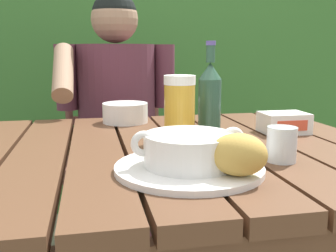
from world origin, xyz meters
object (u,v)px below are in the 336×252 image
butter_tub (284,123)px  table_knife (237,152)px  person_eating (117,117)px  soup_bowl (189,149)px  beer_glass (180,108)px  chair_near_diner (116,157)px  diner_bowl (125,113)px  serving_plate (189,168)px  water_glass_small (282,144)px  bread_roll (239,155)px  beer_bottle (210,97)px

butter_tub → table_knife: butter_tub is taller
person_eating → soup_bowl: size_ratio=5.44×
beer_glass → chair_near_diner: bearing=97.7°
soup_bowl → diner_bowl: bearing=97.4°
soup_bowl → butter_tub: size_ratio=1.77×
serving_plate → table_knife: serving_plate is taller
water_glass_small → butter_tub: 0.31m
soup_bowl → water_glass_small: soup_bowl is taller
butter_tub → water_glass_small: bearing=-118.8°
serving_plate → bread_roll: (0.07, -0.08, 0.04)m
soup_bowl → water_glass_small: size_ratio=3.05×
person_eating → table_knife: 0.82m
beer_bottle → diner_bowl: (-0.21, 0.24, -0.07)m
soup_bowl → table_knife: 0.17m
chair_near_diner → person_eating: bearing=-90.8°
serving_plate → chair_near_diner: bearing=93.7°
soup_bowl → bread_roll: bread_roll is taller
butter_tub → diner_bowl: diner_bowl is taller
chair_near_diner → soup_bowl: 1.13m
person_eating → water_glass_small: person_eating is taller
chair_near_diner → serving_plate: (0.07, -1.08, 0.27)m
beer_glass → diner_bowl: bearing=111.0°
beer_glass → water_glass_small: bearing=-54.2°
soup_bowl → beer_bottle: size_ratio=0.88×
chair_near_diner → beer_bottle: (0.21, -0.78, 0.37)m
beer_bottle → table_knife: beer_bottle is taller
beer_glass → person_eating: bearing=100.3°
chair_near_diner → serving_plate: size_ratio=3.50×
beer_glass → diner_bowl: beer_glass is taller
chair_near_diner → beer_bottle: beer_bottle is taller
chair_near_diner → beer_glass: size_ratio=6.00×
chair_near_diner → bread_roll: chair_near_diner is taller
chair_near_diner → soup_bowl: (0.07, -1.08, 0.31)m
chair_near_diner → butter_tub: 0.94m
water_glass_small → diner_bowl: bearing=118.0°
beer_bottle → table_knife: size_ratio=1.48×
beer_glass → bread_roll: bearing=-85.3°
beer_bottle → soup_bowl: bearing=-114.1°
serving_plate → soup_bowl: soup_bowl is taller
diner_bowl → person_eating: bearing=90.5°
beer_glass → soup_bowl: bearing=-99.1°
serving_plate → butter_tub: bearing=39.7°
beer_glass → table_knife: (0.10, -0.16, -0.08)m
table_knife → serving_plate: bearing=-144.4°
table_knife → diner_bowl: size_ratio=1.18×
water_glass_small → table_knife: (-0.07, 0.07, -0.03)m
diner_bowl → beer_bottle: bearing=-48.9°
person_eating → beer_glass: size_ratio=7.26×
chair_near_diner → beer_glass: (0.11, -0.83, 0.35)m
beer_bottle → water_glass_small: size_ratio=3.46×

